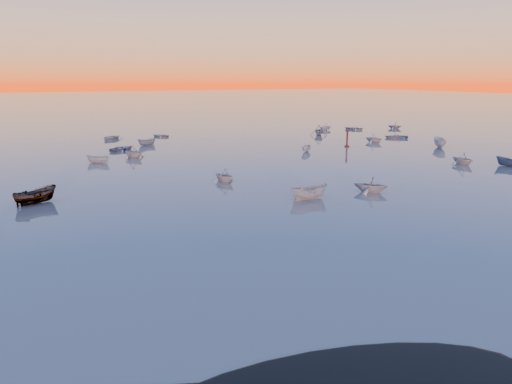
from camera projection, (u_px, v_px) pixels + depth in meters
ground at (113, 130)px, 110.24m from camera, size 600.00×600.00×0.00m
moored_fleet at (185, 160)px, 69.57m from camera, size 124.00×58.00×1.20m
boat_near_center at (309, 199)px, 47.49m from camera, size 1.83×4.04×1.38m
boat_near_right at (370, 192)px, 50.38m from camera, size 3.73×3.48×1.24m
channel_marker at (347, 140)px, 82.93m from camera, size 0.83×0.83×2.95m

